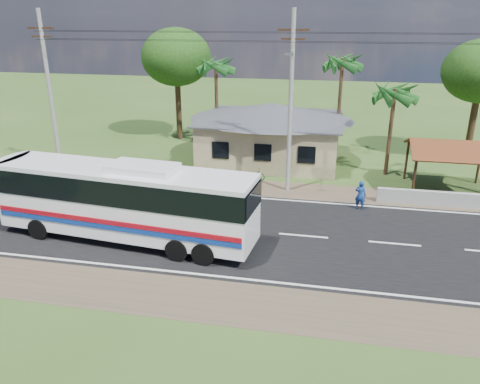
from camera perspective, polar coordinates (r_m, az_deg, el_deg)
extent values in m
plane|color=#2A4B1B|center=(24.89, -2.68, -4.49)|extent=(120.00, 120.00, 0.00)
cube|color=black|center=(24.89, -2.68, -4.47)|extent=(120.00, 10.00, 0.02)
cube|color=brown|center=(30.74, 0.20, 0.64)|extent=(120.00, 3.00, 0.01)
cube|color=brown|center=(19.46, -7.35, -12.55)|extent=(120.00, 3.00, 0.01)
cube|color=silver|center=(29.09, -0.48, -0.54)|extent=(120.00, 0.15, 0.01)
cube|color=silver|center=(20.89, -5.80, -9.86)|extent=(120.00, 0.15, 0.01)
cube|color=silver|center=(24.88, -2.68, -4.44)|extent=(120.00, 0.15, 0.01)
cube|color=tan|center=(36.24, 3.76, 6.41)|extent=(10.00, 8.00, 3.20)
cube|color=#4C4F54|center=(35.86, 3.82, 8.96)|extent=(10.60, 8.60, 0.10)
pyramid|color=#4C4F54|center=(35.64, 3.87, 10.77)|extent=(12.40, 10.00, 1.20)
cube|color=black|center=(32.93, -2.39, 5.11)|extent=(1.20, 0.08, 1.20)
cube|color=black|center=(32.37, 2.80, 4.83)|extent=(1.20, 0.08, 1.20)
cube|color=black|center=(32.09, 8.12, 4.50)|extent=(1.20, 0.08, 1.20)
cylinder|color=#351F13|center=(30.44, 20.47, 1.64)|extent=(0.16, 0.16, 2.60)
cylinder|color=#351F13|center=(33.83, 19.63, 3.62)|extent=(0.16, 0.16, 2.60)
cylinder|color=#351F13|center=(34.83, 27.12, 2.99)|extent=(0.16, 0.16, 2.60)
cube|color=brown|center=(31.12, 24.84, 4.52)|extent=(5.20, 2.28, 0.90)
cube|color=brown|center=(33.19, 24.05, 5.57)|extent=(5.20, 2.28, 0.90)
cube|color=#351F13|center=(32.07, 24.53, 5.66)|extent=(5.20, 0.12, 0.12)
cube|color=#9E9E99|center=(29.95, 23.00, -0.76)|extent=(7.00, 0.30, 0.90)
cylinder|color=#9E9E99|center=(34.21, -22.09, 10.75)|extent=(0.26, 0.26, 11.00)
cube|color=#351F13|center=(33.82, -23.12, 17.90)|extent=(1.80, 0.12, 0.12)
cube|color=#351F13|center=(33.84, -23.00, 17.06)|extent=(1.40, 0.10, 0.10)
cylinder|color=#9E9E99|center=(28.87, 6.17, 10.50)|extent=(0.26, 0.26, 11.00)
cube|color=#351F13|center=(28.41, 6.53, 19.05)|extent=(1.80, 0.12, 0.12)
cube|color=#351F13|center=(28.43, 6.48, 18.05)|extent=(1.40, 0.10, 0.10)
cylinder|color=gray|center=(27.48, 6.22, 16.50)|extent=(0.08, 2.00, 0.08)
cube|color=gray|center=(26.49, 6.01, 16.34)|extent=(0.50, 0.18, 0.12)
cylinder|color=black|center=(30.20, -9.64, 18.63)|extent=(16.00, 0.02, 0.02)
cylinder|color=black|center=(28.74, 22.29, 17.34)|extent=(15.00, 0.02, 0.02)
cylinder|color=#47301E|center=(33.91, 17.82, 6.87)|extent=(0.28, 0.28, 6.00)
cylinder|color=#47301E|center=(37.93, 11.98, 9.99)|extent=(0.28, 0.28, 7.50)
cylinder|color=#47301E|center=(39.63, -2.88, 10.50)|extent=(0.28, 0.28, 7.00)
cylinder|color=#47301E|center=(42.73, -7.51, 10.40)|extent=(0.50, 0.50, 5.95)
ellipsoid|color=#15390F|center=(42.17, -7.78, 15.99)|extent=(6.00, 6.00, 4.92)
cylinder|color=#47301E|center=(40.00, 26.43, 7.43)|extent=(0.50, 0.50, 5.60)
cube|color=white|center=(23.57, -13.80, -1.01)|extent=(13.20, 4.01, 3.25)
cube|color=black|center=(23.29, -13.98, 0.84)|extent=(13.26, 4.09, 1.19)
cube|color=black|center=(27.23, -25.76, 1.41)|extent=(0.38, 2.49, 1.95)
cube|color=maroon|center=(22.73, -15.41, -3.64)|extent=(12.71, 1.34, 0.24)
cube|color=navy|center=(22.85, -15.34, -4.26)|extent=(12.71, 1.34, 0.24)
cube|color=white|center=(22.45, -11.81, 2.90)|extent=(3.41, 2.05, 0.32)
cylinder|color=black|center=(25.68, -23.29, -4.14)|extent=(1.12, 0.49, 1.08)
cylinder|color=black|center=(27.43, -20.05, -2.09)|extent=(1.12, 0.49, 1.08)
cylinder|color=black|center=(21.80, -7.66, -6.99)|extent=(1.12, 0.49, 1.08)
cylinder|color=black|center=(23.83, -5.20, -4.33)|extent=(1.12, 0.49, 1.08)
cylinder|color=black|center=(21.34, -4.46, -7.51)|extent=(1.12, 0.49, 1.08)
cylinder|color=black|center=(23.41, -2.24, -4.74)|extent=(1.12, 0.49, 1.08)
imported|color=black|center=(31.73, 1.55, 2.11)|extent=(1.70, 0.76, 0.86)
imported|color=navy|center=(27.80, 14.47, -0.38)|extent=(0.75, 0.61, 1.77)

